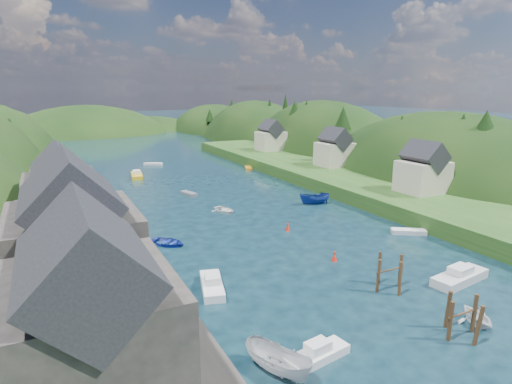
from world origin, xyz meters
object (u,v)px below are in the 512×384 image
piling_cluster_near (462,320)px  channel_buoy_far (288,227)px  channel_buoy_near (334,257)px  piling_cluster_far (389,276)px

piling_cluster_near → channel_buoy_far: (1.03, 27.92, -0.90)m
channel_buoy_near → channel_buoy_far: 11.37m
channel_buoy_far → piling_cluster_near: bearing=-92.1°
piling_cluster_near → piling_cluster_far: piling_cluster_near is taller
piling_cluster_near → channel_buoy_far: bearing=87.9°
piling_cluster_near → channel_buoy_far: size_ratio=3.53×
piling_cluster_near → channel_buoy_near: piling_cluster_near is taller
piling_cluster_near → piling_cluster_far: size_ratio=1.01×
channel_buoy_near → piling_cluster_near: bearing=-91.1°
channel_buoy_near → channel_buoy_far: bearing=86.4°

